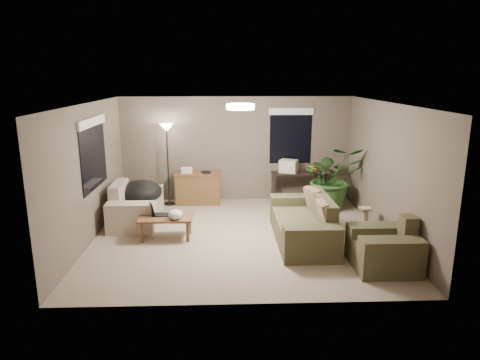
{
  "coord_description": "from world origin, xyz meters",
  "views": [
    {
      "loc": [
        -0.29,
        -7.66,
        2.98
      ],
      "look_at": [
        0.0,
        0.2,
        1.05
      ],
      "focal_mm": 32.0,
      "sensor_mm": 36.0,
      "label": 1
    }
  ],
  "objects_px": {
    "main_sofa": "(304,225)",
    "houseplant": "(332,184)",
    "loveseat": "(135,208)",
    "console_table": "(298,185)",
    "desk": "(198,188)",
    "papasan_chair": "(141,196)",
    "cat_scratching_post": "(365,222)",
    "armchair": "(384,250)",
    "floor_lamp": "(167,137)",
    "coffee_table": "(166,220)"
  },
  "relations": [
    {
      "from": "console_table",
      "to": "papasan_chair",
      "type": "bearing_deg",
      "value": -166.04
    },
    {
      "from": "loveseat",
      "to": "papasan_chair",
      "type": "height_order",
      "value": "loveseat"
    },
    {
      "from": "desk",
      "to": "houseplant",
      "type": "height_order",
      "value": "houseplant"
    },
    {
      "from": "main_sofa",
      "to": "armchair",
      "type": "bearing_deg",
      "value": -48.54
    },
    {
      "from": "loveseat",
      "to": "cat_scratching_post",
      "type": "bearing_deg",
      "value": -9.52
    },
    {
      "from": "floor_lamp",
      "to": "cat_scratching_post",
      "type": "distance_m",
      "value": 4.71
    },
    {
      "from": "armchair",
      "to": "papasan_chair",
      "type": "bearing_deg",
      "value": 147.99
    },
    {
      "from": "houseplant",
      "to": "desk",
      "type": "bearing_deg",
      "value": 170.26
    },
    {
      "from": "armchair",
      "to": "desk",
      "type": "distance_m",
      "value": 4.81
    },
    {
      "from": "main_sofa",
      "to": "papasan_chair",
      "type": "bearing_deg",
      "value": 155.23
    },
    {
      "from": "loveseat",
      "to": "coffee_table",
      "type": "distance_m",
      "value": 1.2
    },
    {
      "from": "desk",
      "to": "console_table",
      "type": "height_order",
      "value": "same"
    },
    {
      "from": "coffee_table",
      "to": "console_table",
      "type": "bearing_deg",
      "value": 37.51
    },
    {
      "from": "loveseat",
      "to": "papasan_chair",
      "type": "distance_m",
      "value": 0.43
    },
    {
      "from": "loveseat",
      "to": "console_table",
      "type": "height_order",
      "value": "loveseat"
    },
    {
      "from": "armchair",
      "to": "console_table",
      "type": "xyz_separation_m",
      "value": [
        -0.76,
        3.59,
        0.14
      ]
    },
    {
      "from": "loveseat",
      "to": "console_table",
      "type": "relative_size",
      "value": 1.23
    },
    {
      "from": "floor_lamp",
      "to": "loveseat",
      "type": "bearing_deg",
      "value": -113.72
    },
    {
      "from": "armchair",
      "to": "floor_lamp",
      "type": "height_order",
      "value": "floor_lamp"
    },
    {
      "from": "papasan_chair",
      "to": "coffee_table",
      "type": "bearing_deg",
      "value": -62.02
    },
    {
      "from": "console_table",
      "to": "papasan_chair",
      "type": "relative_size",
      "value": 1.11
    },
    {
      "from": "coffee_table",
      "to": "armchair",
      "type": "bearing_deg",
      "value": -20.97
    },
    {
      "from": "loveseat",
      "to": "houseplant",
      "type": "relative_size",
      "value": 1.09
    },
    {
      "from": "cat_scratching_post",
      "to": "console_table",
      "type": "bearing_deg",
      "value": 115.02
    },
    {
      "from": "console_table",
      "to": "floor_lamp",
      "type": "xyz_separation_m",
      "value": [
        -3.07,
        -0.01,
        1.16
      ]
    },
    {
      "from": "armchair",
      "to": "coffee_table",
      "type": "height_order",
      "value": "armchair"
    },
    {
      "from": "console_table",
      "to": "cat_scratching_post",
      "type": "xyz_separation_m",
      "value": [
        0.95,
        -2.04,
        -0.22
      ]
    },
    {
      "from": "main_sofa",
      "to": "houseplant",
      "type": "height_order",
      "value": "houseplant"
    },
    {
      "from": "armchair",
      "to": "coffee_table",
      "type": "bearing_deg",
      "value": 159.03
    },
    {
      "from": "houseplant",
      "to": "cat_scratching_post",
      "type": "bearing_deg",
      "value": -79.78
    },
    {
      "from": "cat_scratching_post",
      "to": "floor_lamp",
      "type": "bearing_deg",
      "value": 153.28
    },
    {
      "from": "armchair",
      "to": "console_table",
      "type": "bearing_deg",
      "value": 102.0
    },
    {
      "from": "main_sofa",
      "to": "houseplant",
      "type": "xyz_separation_m",
      "value": [
        0.96,
        1.9,
        0.28
      ]
    },
    {
      "from": "main_sofa",
      "to": "cat_scratching_post",
      "type": "relative_size",
      "value": 4.4
    },
    {
      "from": "cat_scratching_post",
      "to": "main_sofa",
      "type": "bearing_deg",
      "value": -164.14
    },
    {
      "from": "floor_lamp",
      "to": "houseplant",
      "type": "distance_m",
      "value": 3.91
    },
    {
      "from": "desk",
      "to": "main_sofa",
      "type": "bearing_deg",
      "value": -49.15
    },
    {
      "from": "desk",
      "to": "console_table",
      "type": "relative_size",
      "value": 0.85
    },
    {
      "from": "floor_lamp",
      "to": "houseplant",
      "type": "relative_size",
      "value": 1.3
    },
    {
      "from": "armchair",
      "to": "cat_scratching_post",
      "type": "bearing_deg",
      "value": 83.03
    },
    {
      "from": "armchair",
      "to": "cat_scratching_post",
      "type": "height_order",
      "value": "armchair"
    },
    {
      "from": "desk",
      "to": "console_table",
      "type": "xyz_separation_m",
      "value": [
        2.39,
        -0.04,
        0.06
      ]
    },
    {
      "from": "console_table",
      "to": "cat_scratching_post",
      "type": "height_order",
      "value": "console_table"
    },
    {
      "from": "armchair",
      "to": "houseplant",
      "type": "height_order",
      "value": "houseplant"
    },
    {
      "from": "cat_scratching_post",
      "to": "desk",
      "type": "bearing_deg",
      "value": 148.17
    },
    {
      "from": "floor_lamp",
      "to": "houseplant",
      "type": "bearing_deg",
      "value": -7.23
    },
    {
      "from": "loveseat",
      "to": "coffee_table",
      "type": "height_order",
      "value": "loveseat"
    },
    {
      "from": "floor_lamp",
      "to": "papasan_chair",
      "type": "bearing_deg",
      "value": -119.19
    },
    {
      "from": "desk",
      "to": "coffee_table",
      "type": "bearing_deg",
      "value": -101.82
    },
    {
      "from": "papasan_chair",
      "to": "cat_scratching_post",
      "type": "bearing_deg",
      "value": -14.35
    }
  ]
}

